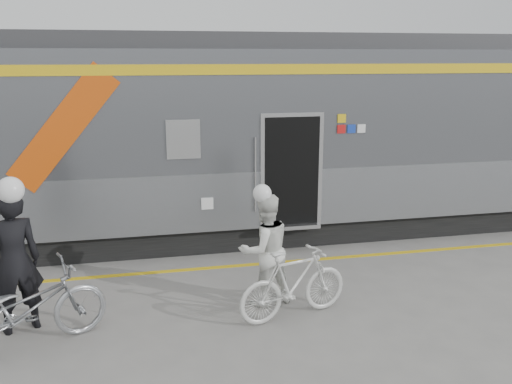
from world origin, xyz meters
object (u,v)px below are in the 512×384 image
object	(u,v)px
bicycle_left	(25,309)
bicycle_right	(294,284)
man	(14,262)
woman	(265,250)

from	to	relation	value
bicycle_left	bicycle_right	bearing A→B (deg)	-112.09
bicycle_left	bicycle_right	size ratio (longest dim) A/B	1.21
man	bicycle_right	distance (m)	3.84
man	bicycle_left	size ratio (longest dim) A/B	0.95
bicycle_left	man	bearing A→B (deg)	-4.01
woman	man	bearing A→B (deg)	-12.96
man	bicycle_right	size ratio (longest dim) A/B	1.15
woman	bicycle_right	xyz separation A→B (m)	(0.30, -0.55, -0.34)
bicycle_right	bicycle_left	bearing A→B (deg)	76.99
woman	bicycle_right	world-z (taller)	woman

